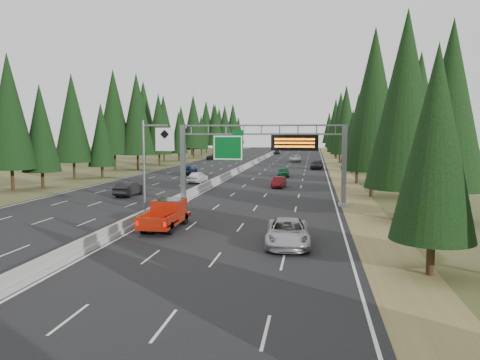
# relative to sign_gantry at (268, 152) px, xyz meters

# --- Properties ---
(road) EXTENTS (32.00, 260.00, 0.08)m
(road) POSITION_rel_sign_gantry_xyz_m (-8.92, 45.12, -5.23)
(road) COLOR black
(road) RESTS_ON ground
(shoulder_right) EXTENTS (3.60, 260.00, 0.06)m
(shoulder_right) POSITION_rel_sign_gantry_xyz_m (8.88, 45.12, -5.24)
(shoulder_right) COLOR olive
(shoulder_right) RESTS_ON ground
(shoulder_left) EXTENTS (3.60, 260.00, 0.06)m
(shoulder_left) POSITION_rel_sign_gantry_xyz_m (-26.72, 45.12, -5.24)
(shoulder_left) COLOR #404922
(shoulder_left) RESTS_ON ground
(median_barrier) EXTENTS (0.70, 260.00, 0.85)m
(median_barrier) POSITION_rel_sign_gantry_xyz_m (-8.92, 45.12, -4.85)
(median_barrier) COLOR gray
(median_barrier) RESTS_ON road
(sign_gantry) EXTENTS (16.75, 0.98, 7.80)m
(sign_gantry) POSITION_rel_sign_gantry_xyz_m (0.00, 0.00, 0.00)
(sign_gantry) COLOR slate
(sign_gantry) RESTS_ON road
(hov_sign_pole) EXTENTS (2.80, 0.50, 8.00)m
(hov_sign_pole) POSITION_rel_sign_gantry_xyz_m (-8.33, -9.92, -0.54)
(hov_sign_pole) COLOR slate
(hov_sign_pole) RESTS_ON road
(tree_row_right) EXTENTS (11.69, 244.73, 18.76)m
(tree_row_right) POSITION_rel_sign_gantry_xyz_m (12.95, 28.95, 3.87)
(tree_row_right) COLOR black
(tree_row_right) RESTS_ON ground
(tree_row_left) EXTENTS (11.97, 244.02, 18.86)m
(tree_row_left) POSITION_rel_sign_gantry_xyz_m (-30.88, 45.39, 4.14)
(tree_row_left) COLOR black
(tree_row_left) RESTS_ON ground
(silver_minivan) EXTENTS (3.03, 6.00, 1.63)m
(silver_minivan) POSITION_rel_sign_gantry_xyz_m (2.88, -16.46, -4.38)
(silver_minivan) COLOR #AFAEB3
(silver_minivan) RESTS_ON road
(red_pickup) EXTENTS (2.24, 6.27, 2.04)m
(red_pickup) POSITION_rel_sign_gantry_xyz_m (-6.30, -12.19, -4.06)
(red_pickup) COLOR black
(red_pickup) RESTS_ON road
(car_ahead_green) EXTENTS (1.99, 4.54, 1.52)m
(car_ahead_green) POSITION_rel_sign_gantry_xyz_m (-0.32, 29.07, -4.43)
(car_ahead_green) COLOR #13562E
(car_ahead_green) RESTS_ON road
(car_ahead_dkred) EXTENTS (1.75, 4.18, 1.34)m
(car_ahead_dkred) POSITION_rel_sign_gantry_xyz_m (0.04, 14.39, -4.52)
(car_ahead_dkred) COLOR #5F0D15
(car_ahead_dkred) RESTS_ON road
(car_ahead_dkgrey) EXTENTS (2.64, 5.60, 1.58)m
(car_ahead_dkgrey) POSITION_rel_sign_gantry_xyz_m (4.99, 45.36, -4.40)
(car_ahead_dkgrey) COLOR black
(car_ahead_dkgrey) RESTS_ON road
(car_ahead_white) EXTENTS (2.79, 5.89, 1.62)m
(car_ahead_white) POSITION_rel_sign_gantry_xyz_m (-0.03, 67.61, -4.38)
(car_ahead_white) COLOR silver
(car_ahead_white) RESTS_ON road
(car_ahead_far) EXTENTS (1.90, 4.48, 1.51)m
(car_ahead_far) POSITION_rel_sign_gantry_xyz_m (-7.42, 106.21, -4.43)
(car_ahead_far) COLOR black
(car_ahead_far) RESTS_ON road
(car_onc_near) EXTENTS (2.07, 4.95, 1.59)m
(car_onc_near) POSITION_rel_sign_gantry_xyz_m (-15.90, 4.01, -4.39)
(car_onc_near) COLOR black
(car_onc_near) RESTS_ON road
(car_onc_blue) EXTENTS (2.48, 5.35, 1.51)m
(car_onc_blue) POSITION_rel_sign_gantry_xyz_m (-16.41, 31.14, -4.43)
(car_onc_blue) COLOR navy
(car_onc_blue) RESTS_ON road
(car_onc_white) EXTENTS (2.38, 4.91, 1.61)m
(car_onc_white) POSITION_rel_sign_gantry_xyz_m (-11.66, 18.24, -4.38)
(car_onc_white) COLOR white
(car_onc_white) RESTS_ON road
(car_onc_far) EXTENTS (2.56, 5.21, 1.42)m
(car_onc_far) POSITION_rel_sign_gantry_xyz_m (-21.31, 72.71, -4.48)
(car_onc_far) COLOR black
(car_onc_far) RESTS_ON road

